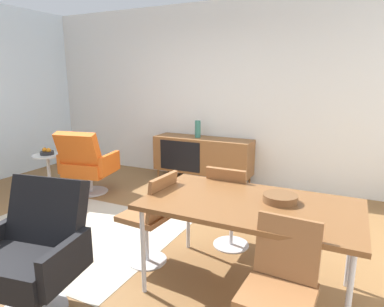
% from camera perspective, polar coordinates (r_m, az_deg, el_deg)
% --- Properties ---
extents(ground_plane, '(8.32, 8.32, 0.00)m').
position_cam_1_polar(ground_plane, '(3.59, -12.73, -14.91)').
color(ground_plane, brown).
extents(wall_back, '(6.80, 0.12, 2.80)m').
position_cam_1_polar(wall_back, '(5.45, 3.94, 10.19)').
color(wall_back, silver).
rests_on(wall_back, ground_plane).
extents(sideboard, '(1.60, 0.45, 0.72)m').
position_cam_1_polar(sideboard, '(5.34, 1.80, -0.27)').
color(sideboard, brown).
rests_on(sideboard, ground_plane).
extents(vase_cobalt, '(0.09, 0.09, 0.27)m').
position_cam_1_polar(vase_cobalt, '(5.30, 1.00, 4.22)').
color(vase_cobalt, '#337266').
rests_on(vase_cobalt, sideboard).
extents(dining_table, '(1.60, 0.90, 0.74)m').
position_cam_1_polar(dining_table, '(2.59, 9.91, -9.10)').
color(dining_table, brown).
rests_on(dining_table, ground_plane).
extents(wooden_bowl_on_table, '(0.26, 0.26, 0.06)m').
position_cam_1_polar(wooden_bowl_on_table, '(2.61, 14.92, -7.44)').
color(wooden_bowl_on_table, brown).
rests_on(wooden_bowl_on_table, dining_table).
extents(dining_chair_front_right, '(0.42, 0.45, 0.86)m').
position_cam_1_polar(dining_chair_front_right, '(2.14, 14.92, -21.33)').
color(dining_chair_front_right, brown).
rests_on(dining_chair_front_right, ground_plane).
extents(dining_chair_near_window, '(0.45, 0.43, 0.86)m').
position_cam_1_polar(dining_chair_near_window, '(3.02, -7.00, -10.42)').
color(dining_chair_near_window, brown).
rests_on(dining_chair_near_window, ground_plane).
extents(dining_chair_back_left, '(0.40, 0.43, 0.86)m').
position_cam_1_polar(dining_chair_back_left, '(3.27, 6.56, -8.54)').
color(dining_chair_back_left, brown).
rests_on(dining_chair_back_left, ground_plane).
extents(lounge_chair_red, '(0.80, 0.75, 0.95)m').
position_cam_1_polar(lounge_chair_red, '(4.99, -17.66, -1.51)').
color(lounge_chair_red, '#D85919').
rests_on(lounge_chair_red, ground_plane).
extents(armchair_black_shell, '(0.79, 0.74, 0.95)m').
position_cam_1_polar(armchair_black_shell, '(2.71, -25.57, -14.59)').
color(armchair_black_shell, black).
rests_on(armchair_black_shell, ground_plane).
extents(side_table_round, '(0.44, 0.44, 0.52)m').
position_cam_1_polar(side_table_round, '(5.52, -23.44, -2.18)').
color(side_table_round, white).
rests_on(side_table_round, ground_plane).
extents(fruit_bowl, '(0.20, 0.20, 0.11)m').
position_cam_1_polar(fruit_bowl, '(5.47, -23.67, 0.20)').
color(fruit_bowl, '#262628').
rests_on(fruit_bowl, side_table_round).
extents(area_rug, '(2.20, 1.70, 0.01)m').
position_cam_1_polar(area_rug, '(3.99, -19.86, -12.43)').
color(area_rug, '#B7AD99').
rests_on(area_rug, ground_plane).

